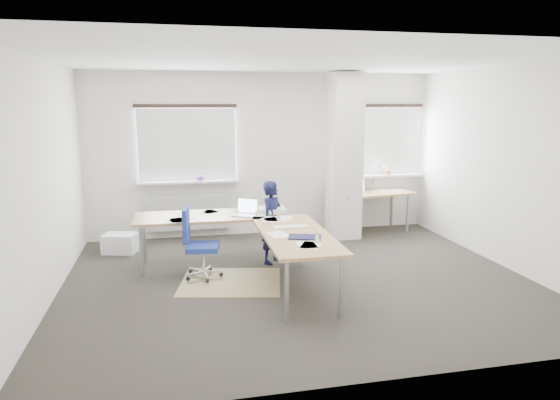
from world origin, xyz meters
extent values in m
plane|color=#2B2722|center=(0.00, 0.00, 0.00)|extent=(6.00, 6.00, 0.00)
cube|color=beige|center=(0.00, 2.50, 1.40)|extent=(6.00, 0.04, 2.80)
cube|color=beige|center=(0.00, -2.50, 1.40)|extent=(6.00, 0.04, 2.80)
cube|color=beige|center=(-3.00, 0.00, 1.40)|extent=(0.04, 5.00, 2.80)
cube|color=beige|center=(3.00, 0.00, 1.40)|extent=(0.04, 5.00, 2.80)
cube|color=white|center=(0.00, 0.00, 2.80)|extent=(6.00, 5.00, 0.04)
cube|color=beige|center=(1.30, 1.95, 1.39)|extent=(0.50, 0.50, 2.78)
cube|color=white|center=(-1.30, 2.47, 1.60)|extent=(1.60, 0.04, 1.20)
cube|color=white|center=(-1.30, 2.43, 1.60)|extent=(1.60, 0.02, 1.20)
cube|color=white|center=(-1.30, 2.40, 0.98)|extent=(1.70, 0.20, 0.04)
cube|color=white|center=(2.30, 2.47, 1.60)|extent=(1.20, 0.04, 1.20)
cube|color=white|center=(2.30, 2.43, 1.60)|extent=(1.20, 0.02, 1.20)
cube|color=white|center=(2.30, 2.40, 0.98)|extent=(1.30, 0.20, 0.04)
cube|color=silver|center=(-1.30, 2.42, 0.45)|extent=(1.40, 0.10, 0.60)
cylinder|color=#6A3B83|center=(-1.10, 2.38, 1.04)|extent=(0.12, 0.12, 0.08)
imported|color=#3C702C|center=(-1.10, 2.38, 1.08)|extent=(0.09, 0.06, 0.17)
cylinder|color=#B36944|center=(2.30, 2.38, 1.04)|extent=(0.12, 0.12, 0.08)
imported|color=#3C702C|center=(2.30, 2.38, 1.08)|extent=(0.09, 0.07, 0.17)
cube|color=olive|center=(-0.88, 0.12, 0.00)|extent=(1.47, 1.32, 0.01)
cube|color=white|center=(-2.40, 1.78, 0.15)|extent=(0.57, 0.47, 0.30)
cube|color=brown|center=(-1.11, 0.90, 0.71)|extent=(2.01, 0.83, 0.04)
cube|color=brown|center=(-0.13, -0.31, 0.71)|extent=(0.83, 2.01, 0.04)
cylinder|color=#94959A|center=(-2.01, 0.61, 0.34)|extent=(0.05, 0.05, 0.69)
cylinder|color=#94959A|center=(-2.00, 1.21, 0.34)|extent=(0.05, 0.05, 0.69)
cylinder|color=#94959A|center=(-0.20, 1.19, 0.34)|extent=(0.05, 0.05, 0.69)
cylinder|color=#94959A|center=(-0.44, -1.21, 0.34)|extent=(0.05, 0.05, 0.69)
cylinder|color=#94959A|center=(0.16, -1.22, 0.34)|extent=(0.05, 0.05, 0.69)
cylinder|color=#94959A|center=(0.19, 0.58, 0.34)|extent=(0.05, 0.05, 0.69)
cube|color=#B7B7BC|center=(-0.59, 0.75, 0.74)|extent=(0.40, 0.37, 0.01)
cube|color=#B7B7BC|center=(-0.53, 0.85, 0.85)|extent=(0.30, 0.21, 0.22)
cube|color=silver|center=(-0.53, 0.85, 0.85)|extent=(0.26, 0.18, 0.19)
cube|color=white|center=(-0.12, -0.06, 0.74)|extent=(0.44, 0.15, 0.02)
cube|color=black|center=(-0.10, -0.55, 0.74)|extent=(0.38, 0.33, 0.01)
cube|color=white|center=(-0.22, 0.87, 0.77)|extent=(0.46, 0.33, 0.07)
imported|color=white|center=(-0.19, 0.33, 0.76)|extent=(0.07, 0.07, 0.07)
cylinder|color=silver|center=(0.03, -0.79, 0.78)|extent=(0.07, 0.07, 0.10)
cube|color=brown|center=(1.91, 2.15, 0.71)|extent=(1.49, 0.91, 0.04)
cylinder|color=#94959A|center=(1.35, 1.81, 0.34)|extent=(0.05, 0.05, 0.69)
cylinder|color=#94959A|center=(2.54, 2.00, 0.34)|extent=(0.05, 0.05, 0.69)
cylinder|color=#94959A|center=(1.27, 2.30, 0.34)|extent=(0.05, 0.05, 0.69)
cylinder|color=#94959A|center=(2.46, 2.49, 0.34)|extent=(0.05, 0.05, 0.69)
cube|color=#B7B7BC|center=(1.69, 2.16, 0.74)|extent=(0.38, 0.31, 0.01)
cube|color=#B7B7BC|center=(1.66, 2.27, 0.85)|extent=(0.33, 0.13, 0.22)
cube|color=silver|center=(1.66, 2.27, 0.85)|extent=(0.29, 0.10, 0.19)
cylinder|color=silver|center=(2.06, 2.46, 0.74)|extent=(0.10, 0.10, 0.02)
cylinder|color=silver|center=(2.06, 2.46, 0.93)|extent=(0.02, 0.16, 0.38)
cylinder|color=silver|center=(2.06, 2.34, 1.15)|extent=(0.02, 0.29, 0.13)
cone|color=silver|center=(2.06, 2.20, 1.13)|extent=(0.14, 0.16, 0.17)
cube|color=navy|center=(-1.21, 0.38, 0.41)|extent=(0.47, 0.47, 0.07)
cube|color=navy|center=(-1.41, 0.41, 0.72)|extent=(0.11, 0.36, 0.45)
cylinder|color=silver|center=(-1.21, 0.38, 0.24)|extent=(0.05, 0.05, 0.31)
cylinder|color=black|center=(-0.98, 0.34, 0.03)|extent=(0.06, 0.04, 0.05)
cylinder|color=black|center=(-1.10, 0.59, 0.03)|extent=(0.05, 0.06, 0.05)
cylinder|color=black|center=(-1.37, 0.54, 0.03)|extent=(0.06, 0.06, 0.05)
cylinder|color=black|center=(-1.42, 0.27, 0.03)|extent=(0.06, 0.05, 0.05)
cylinder|color=black|center=(-1.17, 0.15, 0.03)|extent=(0.04, 0.06, 0.05)
imported|color=black|center=(-0.18, 0.79, 0.60)|extent=(0.51, 0.51, 1.20)
camera|label=1|loc=(-1.56, -6.04, 2.29)|focal=32.00mm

